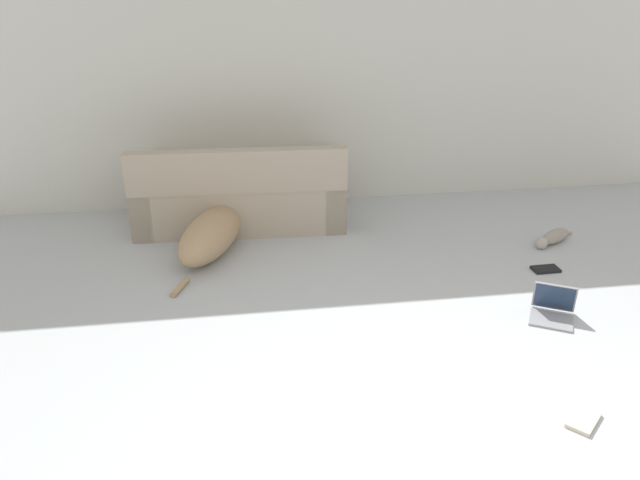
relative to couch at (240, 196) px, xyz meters
The scene contains 7 objects.
wall_back 1.55m from the couch, 31.12° to the left, with size 7.68×0.06×2.74m.
couch is the anchor object (origin of this frame).
dog 0.67m from the couch, 112.72° to the right, with size 0.79×1.53×0.38m.
cat 3.00m from the couch, 17.49° to the right, with size 0.53×0.36×0.12m.
laptop_open 3.08m from the couch, 43.41° to the right, with size 0.41×0.41×0.24m.
book_black 2.92m from the couch, 29.16° to the right, with size 0.23×0.14×0.02m.
book_cream 3.74m from the couch, 60.05° to the right, with size 0.26×0.26×0.02m.
Camera 1 is at (-0.99, -2.15, 2.44)m, focal length 35.00 mm.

